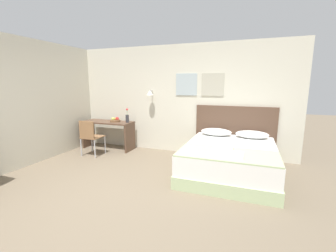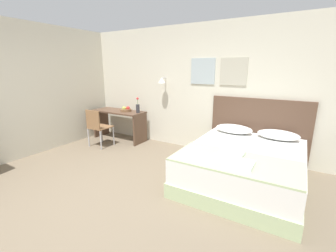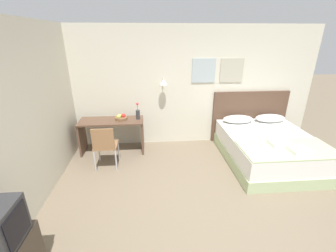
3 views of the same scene
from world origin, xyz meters
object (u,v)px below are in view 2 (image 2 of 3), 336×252
(headboard, at_px, (257,130))
(throw_blanket, at_px, (235,161))
(folded_towel_mid_bed, at_px, (241,164))
(flower_vase, at_px, (138,108))
(bed, at_px, (243,166))
(pillow_right, at_px, (278,135))
(fruit_bowl, at_px, (126,109))
(desk, at_px, (119,119))
(desk_chair, at_px, (97,125))
(pillow_left, at_px, (234,129))
(folded_towel_near_foot, at_px, (232,154))

(headboard, bearing_deg, throw_blanket, -90.00)
(headboard, xyz_separation_m, folded_towel_mid_bed, (0.11, -1.77, 0.01))
(folded_towel_mid_bed, distance_m, flower_vase, 3.12)
(bed, xyz_separation_m, flower_vase, (-2.64, 0.73, 0.58))
(pillow_right, relative_size, fruit_bowl, 2.56)
(throw_blanket, relative_size, flower_vase, 4.44)
(pillow_right, distance_m, flower_vase, 3.03)
(folded_towel_mid_bed, xyz_separation_m, desk, (-3.32, 1.42, -0.09))
(desk_chair, bearing_deg, throw_blanket, -10.30)
(bed, distance_m, desk_chair, 3.25)
(headboard, bearing_deg, pillow_left, -145.31)
(throw_blanket, height_order, fruit_bowl, fruit_bowl)
(bed, bearing_deg, folded_towel_mid_bed, -81.27)
(pillow_right, bearing_deg, flower_vase, -179.09)
(folded_towel_near_foot, relative_size, desk_chair, 0.37)
(pillow_left, distance_m, folded_towel_mid_bed, 1.58)
(flower_vase, bearing_deg, pillow_right, 0.91)
(throw_blanket, relative_size, desk_chair, 1.87)
(pillow_left, relative_size, pillow_right, 1.00)
(throw_blanket, bearing_deg, pillow_left, 105.66)
(pillow_left, height_order, pillow_right, same)
(pillow_left, xyz_separation_m, desk, (-2.83, -0.08, -0.12))
(bed, distance_m, pillow_left, 0.94)
(bed, bearing_deg, pillow_right, 63.80)
(folded_towel_mid_bed, distance_m, desk, 3.61)
(throw_blanket, relative_size, desk, 1.20)
(folded_towel_near_foot, relative_size, flower_vase, 0.89)
(bed, xyz_separation_m, pillow_right, (0.38, 0.78, 0.37))
(headboard, distance_m, folded_towel_near_foot, 1.49)
(pillow_right, bearing_deg, folded_towel_mid_bed, -100.18)
(bed, height_order, pillow_right, pillow_right)
(desk, xyz_separation_m, fruit_bowl, (0.21, 0.03, 0.26))
(pillow_right, xyz_separation_m, flower_vase, (-3.02, -0.05, 0.22))
(folded_towel_mid_bed, bearing_deg, pillow_right, 79.82)
(bed, relative_size, pillow_left, 2.96)
(folded_towel_mid_bed, relative_size, desk_chair, 0.34)
(bed, bearing_deg, fruit_bowl, 166.46)
(folded_towel_mid_bed, xyz_separation_m, desk_chair, (-3.36, 0.73, -0.11))
(folded_towel_mid_bed, bearing_deg, fruit_bowl, 155.02)
(folded_towel_near_foot, bearing_deg, throw_blanket, -59.13)
(pillow_right, bearing_deg, desk, -178.68)
(folded_towel_near_foot, bearing_deg, headboard, 86.74)
(fruit_bowl, distance_m, flower_vase, 0.37)
(folded_towel_mid_bed, height_order, flower_vase, flower_vase)
(pillow_right, bearing_deg, desk_chair, -167.99)
(headboard, bearing_deg, bed, -90.00)
(pillow_left, xyz_separation_m, throw_blanket, (0.38, -1.36, -0.07))
(pillow_right, relative_size, desk, 0.51)
(desk, xyz_separation_m, flower_vase, (0.57, 0.04, 0.34))
(desk, relative_size, fruit_bowl, 5.06)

